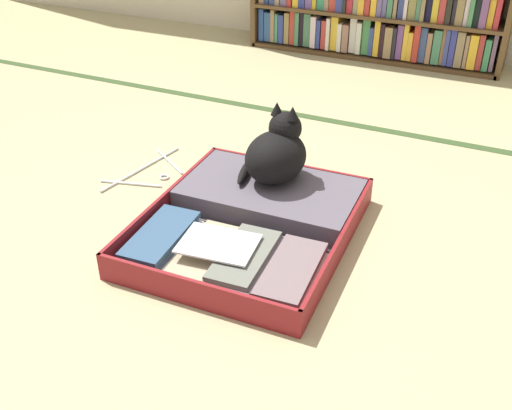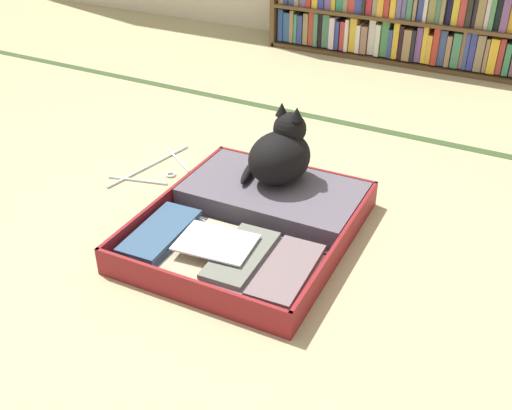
% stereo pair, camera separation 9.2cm
% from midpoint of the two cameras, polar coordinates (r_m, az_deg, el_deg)
% --- Properties ---
extents(ground_plane, '(10.00, 10.00, 0.00)m').
position_cam_midpoint_polar(ground_plane, '(1.91, -6.09, -5.41)').
color(ground_plane, tan).
extents(tatami_border, '(4.80, 0.05, 0.00)m').
position_cam_midpoint_polar(tatami_border, '(2.86, 6.16, 7.96)').
color(tatami_border, '#364E27').
rests_on(tatami_border, ground_plane).
extents(open_suitcase, '(0.67, 0.79, 0.09)m').
position_cam_midpoint_polar(open_suitcase, '(2.03, -1.42, -1.39)').
color(open_suitcase, maroon).
rests_on(open_suitcase, ground_plane).
extents(black_cat, '(0.27, 0.28, 0.27)m').
position_cam_midpoint_polar(black_cat, '(2.11, 0.82, 4.91)').
color(black_cat, black).
rests_on(black_cat, open_suitcase).
extents(clothes_hanger, '(0.26, 0.44, 0.01)m').
position_cam_midpoint_polar(clothes_hanger, '(2.44, -11.19, 3.13)').
color(clothes_hanger, silver).
rests_on(clothes_hanger, ground_plane).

